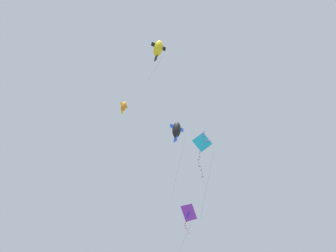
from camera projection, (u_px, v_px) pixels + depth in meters
The scene contains 5 objects.
kite_fish_mid_left at pixel (124, 107), 49.92m from camera, with size 1.09×1.08×1.66m.
kite_fish_near_left at pixel (158, 49), 46.93m from camera, with size 1.75×1.69×6.17m.
kite_fish_near_right at pixel (177, 130), 52.10m from camera, with size 1.99×1.43×11.24m.
kite_delta_upper_right at pixel (188, 213), 43.59m from camera, with size 2.89×2.24×6.43m.
kite_diamond_low_drifter at pixel (202, 143), 38.81m from camera, with size 1.83×1.08×8.85m.
Camera 1 is at (15.01, 32.71, 5.66)m, focal length 46.80 mm.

